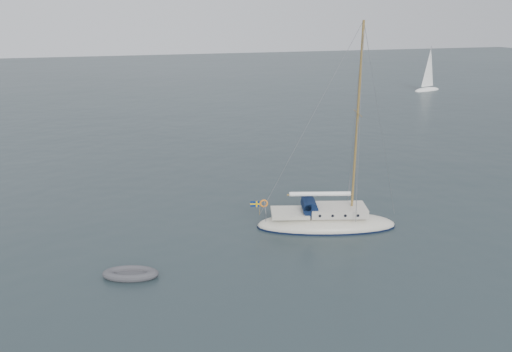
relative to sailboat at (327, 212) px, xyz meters
name	(u,v)px	position (x,y,z in m)	size (l,w,h in m)	color
ground	(283,251)	(-4.00, -2.54, -1.04)	(300.00, 300.00, 0.00)	black
sailboat	(327,212)	(0.00, 0.00, 0.00)	(9.70, 2.90, 13.81)	beige
dinghy	(130,274)	(-12.90, -3.03, -0.85)	(3.05, 1.38, 0.44)	#434347
distant_yacht_b	(429,71)	(43.21, 50.83, 2.53)	(6.31, 3.37, 8.36)	white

